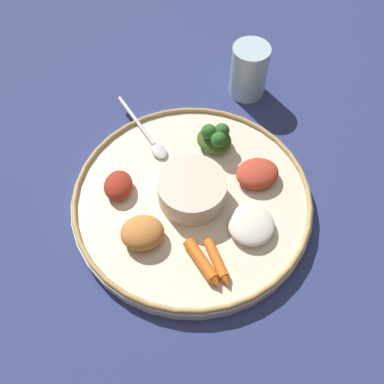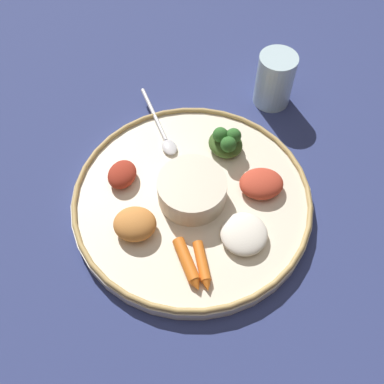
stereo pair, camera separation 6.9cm
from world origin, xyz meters
TOP-DOWN VIEW (x-y plane):
  - ground_plane at (0.00, 0.00)m, footprint 2.40×2.40m
  - platter at (0.00, 0.00)m, footprint 0.38×0.38m
  - platter_rim at (0.00, 0.00)m, footprint 0.37×0.37m
  - center_bowl at (0.00, 0.00)m, footprint 0.11×0.11m
  - spoon at (0.12, -0.07)m, footprint 0.15×0.09m
  - greens_pile at (0.02, -0.11)m, footprint 0.07×0.06m
  - carrot_near_spoon at (-0.07, 0.09)m, footprint 0.08×0.05m
  - carrot_outer at (-0.09, 0.08)m, footprint 0.07×0.06m
  - mound_squash at (0.03, 0.10)m, footprint 0.08×0.08m
  - mound_beet at (0.11, 0.04)m, footprint 0.06×0.07m
  - mound_berbere_red at (-0.07, -0.08)m, footprint 0.09×0.09m
  - mound_rice_white at (-0.10, 0.01)m, footprint 0.10×0.10m
  - drinking_glass at (0.03, -0.27)m, footprint 0.07×0.07m

SIDE VIEW (x-z plane):
  - ground_plane at x=0.00m, z-range 0.00..0.00m
  - platter at x=0.00m, z-range 0.00..0.02m
  - platter_rim at x=0.00m, z-range 0.02..0.03m
  - spoon at x=0.12m, z-range 0.02..0.03m
  - carrot_outer at x=-0.09m, z-range 0.02..0.04m
  - carrot_near_spoon at x=-0.07m, z-range 0.02..0.04m
  - mound_rice_white at x=-0.10m, z-range 0.02..0.04m
  - mound_beet at x=0.11m, z-range 0.02..0.05m
  - mound_berbere_red at x=-0.07m, z-range 0.02..0.05m
  - mound_squash at x=0.03m, z-range 0.02..0.05m
  - greens_pile at x=0.02m, z-range 0.02..0.07m
  - center_bowl at x=0.00m, z-range 0.02..0.06m
  - drinking_glass at x=0.03m, z-range -0.01..0.09m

